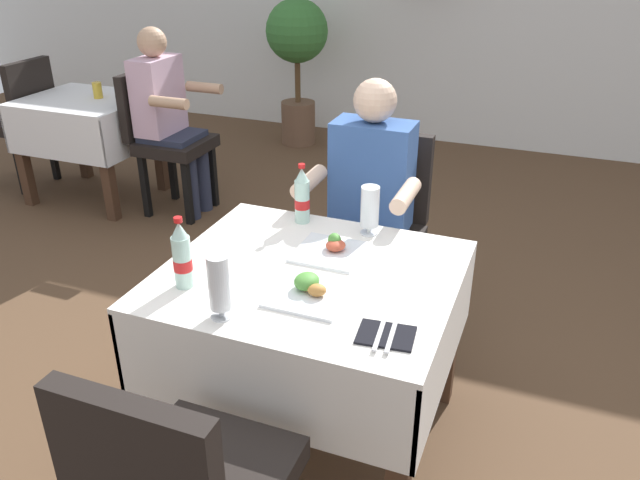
% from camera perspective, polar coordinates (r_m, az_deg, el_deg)
% --- Properties ---
extents(ground_plane, '(11.00, 11.00, 0.00)m').
position_cam_1_polar(ground_plane, '(2.68, -4.24, -17.14)').
color(ground_plane, brown).
extents(main_dining_table, '(1.03, 0.92, 0.74)m').
position_cam_1_polar(main_dining_table, '(2.34, -0.90, -6.59)').
color(main_dining_table, white).
rests_on(main_dining_table, ground).
extents(chair_far_diner_seat, '(0.44, 0.50, 0.97)m').
position_cam_1_polar(chair_far_diner_seat, '(3.05, 5.16, 1.39)').
color(chair_far_diner_seat, black).
rests_on(chair_far_diner_seat, ground).
extents(seated_diner_far, '(0.50, 0.46, 1.26)m').
position_cam_1_polar(seated_diner_far, '(2.89, 4.30, 3.40)').
color(seated_diner_far, '#282D42').
rests_on(seated_diner_far, ground).
extents(plate_near_camera, '(0.25, 0.25, 0.07)m').
position_cam_1_polar(plate_near_camera, '(2.10, -1.00, -4.45)').
color(plate_near_camera, white).
rests_on(plate_near_camera, main_dining_table).
extents(plate_far_diner, '(0.24, 0.24, 0.07)m').
position_cam_1_polar(plate_far_diner, '(2.37, 1.02, -0.82)').
color(plate_far_diner, white).
rests_on(plate_far_diner, main_dining_table).
extents(beer_glass_left, '(0.07, 0.07, 0.20)m').
position_cam_1_polar(beer_glass_left, '(2.48, 4.50, 2.76)').
color(beer_glass_left, white).
rests_on(beer_glass_left, main_dining_table).
extents(beer_glass_middle, '(0.07, 0.07, 0.22)m').
position_cam_1_polar(beer_glass_middle, '(1.97, -9.02, -4.11)').
color(beer_glass_middle, white).
rests_on(beer_glass_middle, main_dining_table).
extents(cola_bottle_primary, '(0.06, 0.06, 0.26)m').
position_cam_1_polar(cola_bottle_primary, '(2.16, -12.30, -1.47)').
color(cola_bottle_primary, silver).
rests_on(cola_bottle_primary, main_dining_table).
extents(cola_bottle_secondary, '(0.06, 0.06, 0.25)m').
position_cam_1_polar(cola_bottle_secondary, '(2.58, -1.62, 3.89)').
color(cola_bottle_secondary, silver).
rests_on(cola_bottle_secondary, main_dining_table).
extents(napkin_cutlery_set, '(0.18, 0.19, 0.01)m').
position_cam_1_polar(napkin_cutlery_set, '(1.92, 5.95, -8.47)').
color(napkin_cutlery_set, black).
rests_on(napkin_cutlery_set, main_dining_table).
extents(background_dining_table, '(0.85, 0.72, 0.74)m').
position_cam_1_polar(background_dining_table, '(4.90, -20.10, 9.62)').
color(background_dining_table, white).
rests_on(background_dining_table, ground).
extents(background_chair_left, '(0.50, 0.44, 0.97)m').
position_cam_1_polar(background_chair_left, '(5.33, -25.40, 10.06)').
color(background_chair_left, black).
rests_on(background_chair_left, ground).
extents(background_chair_right, '(0.50, 0.44, 0.97)m').
position_cam_1_polar(background_chair_right, '(4.52, -13.89, 9.22)').
color(background_chair_right, black).
rests_on(background_chair_right, ground).
extents(background_patron, '(0.46, 0.50, 1.26)m').
position_cam_1_polar(background_patron, '(4.45, -13.59, 11.10)').
color(background_patron, '#282D42').
rests_on(background_patron, ground).
extents(background_table_tumbler, '(0.06, 0.06, 0.11)m').
position_cam_1_polar(background_table_tumbler, '(4.82, -19.37, 12.59)').
color(background_table_tumbler, gold).
rests_on(background_table_tumbler, background_dining_table).
extents(potted_plant_corner, '(0.54, 0.54, 1.28)m').
position_cam_1_polar(potted_plant_corner, '(5.81, -2.07, 16.78)').
color(potted_plant_corner, brown).
rests_on(potted_plant_corner, ground).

